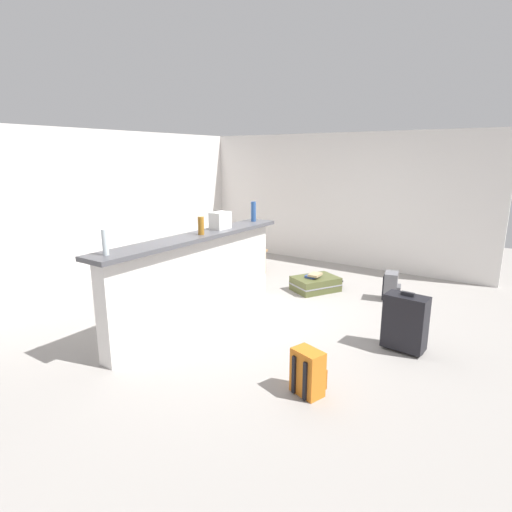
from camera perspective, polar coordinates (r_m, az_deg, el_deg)
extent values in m
cube|color=gray|center=(5.79, -0.05, -7.63)|extent=(13.00, 13.00, 0.05)
cube|color=silver|center=(7.59, -19.58, 6.64)|extent=(6.60, 0.10, 2.50)
cube|color=silver|center=(8.25, 10.32, 7.71)|extent=(0.10, 6.00, 2.50)
cube|color=silver|center=(5.21, -8.03, -3.54)|extent=(2.80, 0.20, 1.09)
cube|color=#4C4C51|center=(5.07, -8.25, 2.65)|extent=(2.96, 0.40, 0.05)
cylinder|color=silver|center=(4.22, -20.13, 1.79)|extent=(0.06, 0.06, 0.25)
cylinder|color=#9E661E|center=(5.05, -7.61, 4.18)|extent=(0.07, 0.07, 0.22)
cylinder|color=#284C89|center=(6.03, -0.36, 6.17)|extent=(0.07, 0.07, 0.29)
cube|color=silver|center=(5.44, -4.96, 4.92)|extent=(0.26, 0.18, 0.22)
cube|color=#4C331E|center=(7.65, -4.14, 3.43)|extent=(1.10, 0.80, 0.04)
cylinder|color=#4C331E|center=(7.15, -4.39, -0.35)|extent=(0.06, 0.06, 0.70)
cylinder|color=#4C331E|center=(7.91, 0.04, 1.07)|extent=(0.06, 0.06, 0.70)
cylinder|color=#4C331E|center=(7.58, -8.41, 0.36)|extent=(0.06, 0.06, 0.70)
cylinder|color=#4C331E|center=(8.31, -3.84, 1.65)|extent=(0.06, 0.06, 0.70)
cube|color=#9E754C|center=(7.32, -0.46, 0.67)|extent=(0.42, 0.42, 0.04)
cube|color=#9E754C|center=(7.36, -1.65, 2.81)|extent=(0.40, 0.05, 0.48)
cylinder|color=#9E754C|center=(7.16, -0.05, -1.48)|extent=(0.04, 0.04, 0.41)
cylinder|color=#9E754C|center=(7.42, 1.24, -0.93)|extent=(0.04, 0.04, 0.41)
cylinder|color=#9E754C|center=(7.33, -2.18, -1.14)|extent=(0.04, 0.04, 0.41)
cylinder|color=#9E754C|center=(7.58, -0.84, -0.61)|extent=(0.04, 0.04, 0.41)
cube|color=#51562D|center=(6.59, 8.21, -3.82)|extent=(0.83, 0.75, 0.22)
cube|color=gray|center=(6.59, 8.21, -3.82)|extent=(0.84, 0.77, 0.02)
cube|color=#2D2D33|center=(6.83, 11.04, -3.32)|extent=(0.21, 0.23, 0.02)
cube|color=slate|center=(6.40, 18.11, -4.00)|extent=(0.31, 0.24, 0.42)
cube|color=#515155|center=(6.41, 19.04, -4.71)|extent=(0.23, 0.11, 0.19)
cube|color=black|center=(6.34, 17.15, -4.28)|extent=(0.04, 0.03, 0.36)
cube|color=black|center=(6.47, 17.26, -3.92)|extent=(0.04, 0.03, 0.36)
cube|color=orange|center=(3.83, 7.14, -15.64)|extent=(0.26, 0.32, 0.42)
cube|color=#AB5918|center=(3.94, 8.29, -16.05)|extent=(0.12, 0.23, 0.19)
cube|color=black|center=(3.74, 6.78, -16.81)|extent=(0.03, 0.04, 0.36)
cube|color=black|center=(3.82, 5.25, -16.01)|extent=(0.03, 0.04, 0.36)
cube|color=black|center=(4.79, 19.91, -8.57)|extent=(0.27, 0.46, 0.60)
cylinder|color=black|center=(4.97, 17.52, -11.35)|extent=(0.03, 0.06, 0.06)
cylinder|color=black|center=(4.86, 21.78, -12.27)|extent=(0.03, 0.06, 0.06)
cube|color=#232328|center=(4.69, 20.23, -4.94)|extent=(0.05, 0.14, 0.04)
cube|color=#334C99|center=(6.56, 7.80, -2.74)|extent=(0.23, 0.17, 0.04)
cube|color=tan|center=(6.50, 8.17, -2.57)|extent=(0.22, 0.17, 0.04)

